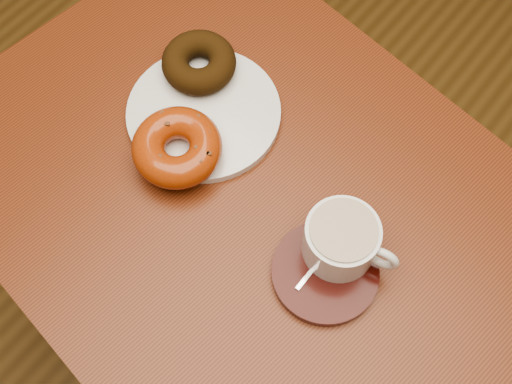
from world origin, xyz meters
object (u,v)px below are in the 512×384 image
Objects in this scene: donut_plate at (204,113)px; coffee_cup at (342,240)px; saucer at (325,272)px; cafe_table at (246,225)px.

donut_plate is 0.29m from coffee_cup.
coffee_cup is at bearing -10.10° from donut_plate.
saucer is at bearing -95.75° from coffee_cup.
donut_plate is at bearing 157.98° from coffee_cup.
coffee_cup is (0.15, 0.01, 0.18)m from cafe_table.
donut_plate is 1.61× the size of saucer.
saucer is (0.16, -0.03, 0.14)m from cafe_table.
coffee_cup is at bearing 9.80° from cafe_table.
cafe_table is 6.72× the size of saucer.
cafe_table is 0.21m from saucer.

